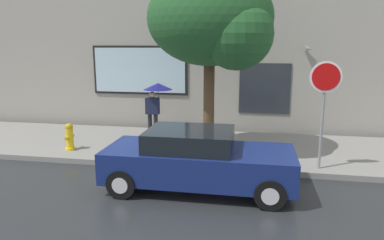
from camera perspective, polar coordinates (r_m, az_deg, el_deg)
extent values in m
plane|color=#282B2D|center=(8.58, -2.89, -10.31)|extent=(60.00, 60.00, 0.00)
cube|color=gray|center=(11.34, 0.54, -4.31)|extent=(20.00, 4.00, 0.15)
cube|color=#9E998E|center=(13.36, 2.42, 13.01)|extent=(20.00, 0.40, 7.00)
cube|color=black|center=(13.74, -8.33, 7.85)|extent=(3.66, 0.06, 1.82)
cube|color=silver|center=(13.72, -8.37, 7.85)|extent=(3.50, 0.03, 1.66)
cube|color=#262B33|center=(13.11, 11.48, 4.92)|extent=(1.80, 0.04, 1.80)
cone|color=#99999E|center=(12.99, 18.04, 10.71)|extent=(0.22, 0.24, 0.24)
cube|color=navy|center=(8.15, 1.13, -6.94)|extent=(4.22, 1.69, 0.70)
cube|color=black|center=(8.02, -0.34, -3.04)|extent=(1.90, 1.49, 0.43)
cylinder|color=black|center=(8.90, 11.99, -7.54)|extent=(0.64, 0.22, 0.64)
cylinder|color=silver|center=(8.90, 11.99, -7.54)|extent=(0.35, 0.24, 0.35)
cylinder|color=black|center=(7.45, 12.31, -11.50)|extent=(0.64, 0.22, 0.64)
cylinder|color=silver|center=(7.45, 12.31, -11.50)|extent=(0.35, 0.24, 0.35)
cylinder|color=black|center=(9.31, -7.67, -6.49)|extent=(0.64, 0.22, 0.64)
cylinder|color=silver|center=(9.31, -7.67, -6.49)|extent=(0.35, 0.24, 0.35)
cylinder|color=black|center=(7.94, -11.15, -9.94)|extent=(0.64, 0.22, 0.64)
cylinder|color=silver|center=(7.94, -11.15, -9.94)|extent=(0.35, 0.24, 0.35)
cylinder|color=yellow|center=(11.33, -18.88, -2.77)|extent=(0.22, 0.22, 0.69)
sphere|color=gold|center=(11.25, -19.00, -1.07)|extent=(0.23, 0.23, 0.23)
cylinder|color=gold|center=(11.19, -19.29, -2.80)|extent=(0.09, 0.12, 0.09)
cylinder|color=gold|center=(11.46, -18.51, -2.41)|extent=(0.09, 0.12, 0.09)
cylinder|color=yellow|center=(11.41, -18.78, -4.31)|extent=(0.30, 0.30, 0.06)
cylinder|color=black|center=(12.36, -6.70, -0.80)|extent=(0.14, 0.14, 0.78)
cylinder|color=black|center=(12.30, -5.78, -0.84)|extent=(0.14, 0.14, 0.78)
cube|color=#191E38|center=(12.20, -6.31, 2.24)|extent=(0.46, 0.22, 0.55)
sphere|color=tan|center=(12.14, -6.35, 4.03)|extent=(0.21, 0.21, 0.21)
cylinder|color=#4C4C51|center=(12.10, -5.40, 3.39)|extent=(0.02, 0.02, 0.90)
cone|color=navy|center=(12.05, -5.44, 5.36)|extent=(0.97, 0.97, 0.22)
cylinder|color=#4C3823|center=(10.30, 2.69, 2.57)|extent=(0.31, 0.31, 2.85)
ellipsoid|color=#235628|center=(10.18, 2.83, 15.89)|extent=(3.47, 2.95, 2.60)
sphere|color=#235628|center=(9.66, 7.19, 13.45)|extent=(1.91, 1.91, 1.91)
cylinder|color=gray|center=(9.44, 20.06, 0.48)|extent=(0.07, 0.07, 2.68)
cylinder|color=white|center=(9.27, 20.54, 6.44)|extent=(0.76, 0.02, 0.76)
cylinder|color=red|center=(9.25, 20.55, 6.44)|extent=(0.66, 0.02, 0.66)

